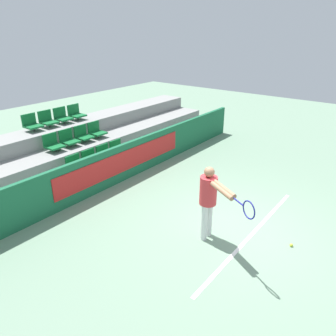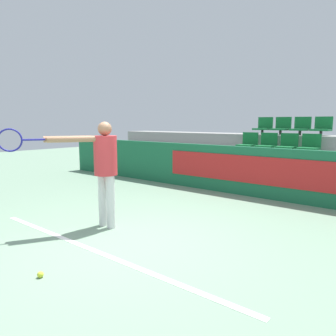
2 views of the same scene
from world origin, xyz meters
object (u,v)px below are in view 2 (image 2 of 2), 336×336
at_px(stadium_chair_4, 248,143).
at_px(stadium_chair_9, 282,127).
at_px(stadium_chair_7, 310,146).
at_px(tennis_player, 101,162).
at_px(stadium_chair_3, 295,167).
at_px(stadium_chair_2, 271,165).
at_px(tennis_ball, 40,275).
at_px(stadium_chair_0, 230,162).
at_px(stadium_chair_1, 250,163).
at_px(stadium_chair_5, 267,144).
at_px(stadium_chair_6, 287,145).
at_px(stadium_chair_10, 301,127).
at_px(stadium_chair_11, 322,127).
at_px(stadium_chair_8, 263,127).

relative_size(stadium_chair_4, stadium_chair_9, 1.00).
bearing_deg(stadium_chair_7, tennis_player, -106.31).
bearing_deg(stadium_chair_3, stadium_chair_7, 90.00).
relative_size(stadium_chair_2, tennis_ball, 7.44).
distance_m(stadium_chair_0, stadium_chair_1, 0.53).
bearing_deg(stadium_chair_2, stadium_chair_5, 119.13).
bearing_deg(stadium_chair_2, stadium_chair_7, 60.87).
xyz_separation_m(stadium_chair_6, stadium_chair_10, (0.00, 0.96, 0.42)).
distance_m(stadium_chair_1, stadium_chair_6, 1.18).
bearing_deg(stadium_chair_1, stadium_chair_10, 74.43).
height_order(stadium_chair_1, stadium_chair_7, stadium_chair_7).
xyz_separation_m(stadium_chair_4, stadium_chair_5, (0.53, 0.00, 0.00)).
xyz_separation_m(stadium_chair_0, stadium_chair_9, (0.53, 1.92, 0.84)).
distance_m(stadium_chair_3, stadium_chair_11, 2.10).
distance_m(stadium_chair_3, stadium_chair_10, 2.16).
bearing_deg(tennis_ball, stadium_chair_1, 94.01).
bearing_deg(stadium_chair_3, stadium_chair_9, 119.13).
relative_size(stadium_chair_4, stadium_chair_5, 1.00).
height_order(stadium_chair_5, stadium_chair_10, stadium_chair_10).
distance_m(stadium_chair_4, stadium_chair_10, 1.50).
height_order(stadium_chair_11, tennis_player, stadium_chair_11).
height_order(stadium_chair_1, stadium_chair_9, stadium_chair_9).
xyz_separation_m(stadium_chair_5, stadium_chair_10, (0.53, 0.96, 0.42)).
bearing_deg(stadium_chair_0, stadium_chair_4, 90.00).
bearing_deg(stadium_chair_1, stadium_chair_8, 105.57).
height_order(stadium_chair_0, stadium_chair_5, stadium_chair_5).
bearing_deg(stadium_chair_7, stadium_chair_9, 138.10).
height_order(stadium_chair_4, stadium_chair_10, stadium_chair_10).
bearing_deg(tennis_player, stadium_chair_8, 119.83).
xyz_separation_m(stadium_chair_5, tennis_player, (-0.43, -5.10, -0.04)).
distance_m(stadium_chair_7, stadium_chair_8, 1.92).
bearing_deg(stadium_chair_0, stadium_chair_1, 0.00).
height_order(stadium_chair_9, stadium_chair_10, same).
relative_size(stadium_chair_6, stadium_chair_11, 1.00).
relative_size(stadium_chair_8, stadium_chair_9, 1.00).
bearing_deg(stadium_chair_4, stadium_chair_1, -60.87).
bearing_deg(stadium_chair_8, stadium_chair_7, -30.89).
bearing_deg(tennis_ball, stadium_chair_5, 93.43).
bearing_deg(stadium_chair_11, stadium_chair_1, -119.13).
xyz_separation_m(stadium_chair_5, stadium_chair_7, (1.07, 0.00, 0.00)).
relative_size(stadium_chair_7, tennis_ball, 7.44).
distance_m(stadium_chair_3, stadium_chair_5, 1.50).
distance_m(stadium_chair_2, stadium_chair_8, 2.35).
xyz_separation_m(stadium_chair_7, stadium_chair_8, (-1.60, 0.96, 0.42)).
height_order(stadium_chair_2, stadium_chair_10, stadium_chair_10).
bearing_deg(stadium_chair_10, tennis_ball, -91.06).
bearing_deg(stadium_chair_11, stadium_chair_10, 180.00).
xyz_separation_m(stadium_chair_1, stadium_chair_8, (-0.53, 1.92, 0.84)).
height_order(stadium_chair_7, stadium_chair_8, stadium_chair_8).
xyz_separation_m(stadium_chair_0, stadium_chair_10, (1.07, 1.92, 0.84)).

